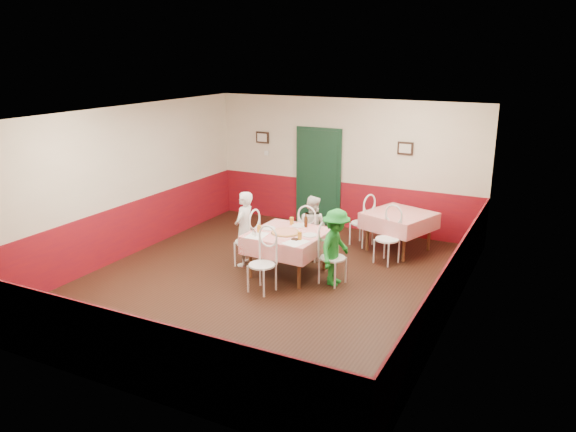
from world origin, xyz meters
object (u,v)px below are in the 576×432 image
at_px(second_table, 398,232).
at_px(chair_near, 262,265).
at_px(chair_left, 247,241).
at_px(diner_far, 312,227).
at_px(chair_second_a, 362,223).
at_px(glass_c, 292,221).
at_px(beer_bottle, 306,221).
at_px(chair_second_b, 387,239).
at_px(glass_a, 259,229).
at_px(pizza, 286,232).
at_px(diner_right, 336,247).
at_px(chair_right, 333,258).
at_px(main_table, 288,253).
at_px(wallet, 295,239).
at_px(glass_b, 300,236).
at_px(diner_left, 244,229).
at_px(chair_far, 311,236).

bearing_deg(second_table, chair_near, -116.06).
bearing_deg(chair_left, diner_far, 134.22).
bearing_deg(chair_second_a, glass_c, -6.20).
distance_m(beer_bottle, diner_far, 0.57).
relative_size(chair_second_b, glass_a, 7.00).
distance_m(pizza, diner_right, 0.92).
distance_m(second_table, chair_right, 2.14).
xyz_separation_m(pizza, diner_right, (0.91, 0.02, -0.13)).
bearing_deg(diner_far, main_table, 91.59).
bearing_deg(glass_a, chair_near, -57.51).
relative_size(second_table, chair_near, 1.24).
bearing_deg(chair_near, chair_left, 140.80).
bearing_deg(main_table, chair_left, 177.28).
height_order(glass_c, wallet, glass_c).
bearing_deg(chair_second_a, beer_bottle, 2.91).
bearing_deg(diner_far, pizza, 90.97).
height_order(glass_b, diner_right, diner_right).
bearing_deg(main_table, glass_c, 108.38).
height_order(beer_bottle, diner_left, diner_left).
relative_size(chair_left, pizza, 1.90).
bearing_deg(chair_left, chair_far, 132.58).
bearing_deg(glass_c, chair_near, -85.47).
distance_m(wallet, diner_left, 1.23).
distance_m(beer_bottle, diner_left, 1.12).
relative_size(chair_far, diner_left, 0.66).
relative_size(chair_second_a, glass_a, 7.00).
bearing_deg(diner_right, wallet, 114.14).
bearing_deg(diner_far, wallet, 105.61).
xyz_separation_m(glass_a, glass_b, (0.79, -0.04, 0.00)).
distance_m(chair_left, chair_far, 1.20).
distance_m(chair_left, chair_second_a, 2.47).
bearing_deg(chair_near, chair_right, 50.80).
relative_size(chair_near, chair_second_a, 1.00).
bearing_deg(chair_second_a, diner_far, -7.85).
bearing_deg(diner_right, main_table, 88.65).
height_order(chair_second_a, wallet, chair_second_a).
height_order(diner_far, diner_right, diner_right).
height_order(glass_a, glass_b, same).
bearing_deg(diner_far, diner_right, 136.59).
height_order(pizza, wallet, pizza).
relative_size(chair_far, pizza, 1.90).
bearing_deg(diner_right, chair_left, 88.65).
bearing_deg(diner_left, diner_far, 128.57).
height_order(chair_left, chair_far, same).
bearing_deg(chair_second_a, diner_left, -18.25).
bearing_deg(wallet, pizza, 143.63).
distance_m(chair_second_b, glass_a, 2.38).
height_order(chair_left, chair_second_b, same).
xyz_separation_m(pizza, wallet, (0.30, -0.24, -0.00)).
bearing_deg(main_table, wallet, -46.84).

